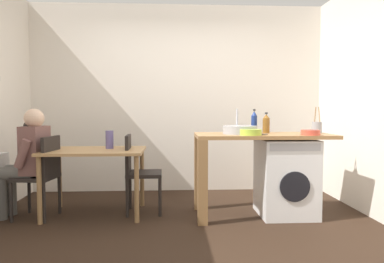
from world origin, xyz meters
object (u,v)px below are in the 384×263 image
object	(u,v)px
bottle_squat_brown	(266,124)
mixing_bowl	(251,132)
chair_person_seat	(42,172)
chair_opposite	(138,169)
utensil_crock	(317,127)
dining_table	(95,158)
bottle_tall_green	(254,122)
washing_machine	(286,177)
colander	(310,132)
vase	(110,140)
seated_person	(28,157)

from	to	relation	value
bottle_squat_brown	mixing_bowl	world-z (taller)	bottle_squat_brown
chair_person_seat	chair_opposite	world-z (taller)	same
chair_opposite	utensil_crock	distance (m)	2.10
bottle_squat_brown	dining_table	bearing A→B (deg)	179.66
bottle_tall_green	washing_machine	bearing A→B (deg)	-43.07
bottle_tall_green	mixing_bowl	distance (m)	0.51
chair_opposite	chair_person_seat	bearing A→B (deg)	-82.83
bottle_tall_green	bottle_squat_brown	xyz separation A→B (m)	(0.10, -0.15, -0.02)
colander	vase	distance (m)	2.24
mixing_bowl	chair_opposite	bearing A→B (deg)	162.47
chair_person_seat	vase	size ratio (longest dim) A/B	4.34
chair_person_seat	seated_person	bearing A→B (deg)	90.00
chair_person_seat	bottle_tall_green	bearing A→B (deg)	-76.41
dining_table	washing_machine	size ratio (longest dim) A/B	1.28
chair_opposite	vase	xyz separation A→B (m)	(-0.33, 0.05, 0.34)
colander	chair_opposite	bearing A→B (deg)	167.65
bottle_tall_green	mixing_bowl	bearing A→B (deg)	-106.99
bottle_tall_green	utensil_crock	distance (m)	0.71
chair_person_seat	chair_opposite	bearing A→B (deg)	-73.58
chair_person_seat	dining_table	bearing A→B (deg)	-70.98
dining_table	bottle_squat_brown	bearing A→B (deg)	-0.34
chair_opposite	utensil_crock	xyz separation A→B (m)	(2.04, -0.14, 0.48)
bottle_squat_brown	vase	distance (m)	1.82
chair_person_seat	bottle_tall_green	distance (m)	2.47
seated_person	dining_table	bearing A→B (deg)	-75.21
mixing_bowl	utensil_crock	world-z (taller)	utensil_crock
chair_opposite	seated_person	world-z (taller)	seated_person
vase	chair_opposite	bearing A→B (deg)	-9.09
colander	seated_person	bearing A→B (deg)	174.91
seated_person	washing_machine	distance (m)	2.86
dining_table	chair_opposite	size ratio (longest dim) A/B	1.22
dining_table	colander	bearing A→B (deg)	-8.75
bottle_tall_green	mixing_bowl	xyz separation A→B (m)	(-0.15, -0.48, -0.09)
washing_machine	vase	world-z (taller)	vase
washing_machine	mixing_bowl	xyz separation A→B (m)	(-0.45, -0.20, 0.53)
bottle_tall_green	bottle_squat_brown	distance (m)	0.18
chair_opposite	bottle_squat_brown	xyz separation A→B (m)	(1.48, -0.06, 0.52)
chair_opposite	colander	distance (m)	1.96
chair_opposite	washing_machine	distance (m)	1.69
colander	washing_machine	bearing A→B (deg)	130.74
bottle_tall_green	vase	size ratio (longest dim) A/B	1.33
seated_person	mixing_bowl	size ratio (longest dim) A/B	5.23
bottle_squat_brown	mixing_bowl	distance (m)	0.42
utensil_crock	chair_opposite	bearing A→B (deg)	176.15
seated_person	mixing_bowl	xyz separation A→B (m)	(2.41, -0.25, 0.28)
mixing_bowl	bottle_tall_green	bearing A→B (deg)	73.01
vase	utensil_crock	bearing A→B (deg)	-4.58
mixing_bowl	colander	distance (m)	0.63
washing_machine	chair_opposite	bearing A→B (deg)	173.53
bottle_tall_green	colander	xyz separation A→B (m)	(0.49, -0.50, -0.09)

